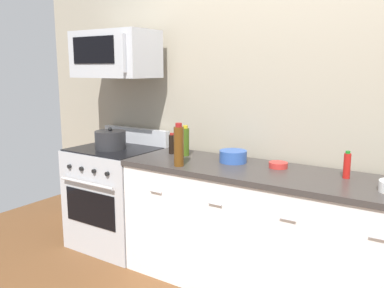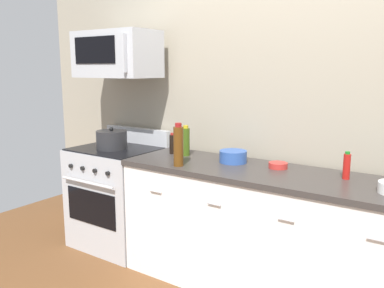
{
  "view_description": "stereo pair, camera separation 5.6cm",
  "coord_description": "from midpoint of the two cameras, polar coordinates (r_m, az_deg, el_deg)",
  "views": [
    {
      "loc": [
        1.05,
        -2.61,
        1.63
      ],
      "look_at": [
        -0.62,
        -0.05,
        1.06
      ],
      "focal_mm": 37.81,
      "sensor_mm": 36.0,
      "label": 1
    },
    {
      "loc": [
        1.1,
        -2.57,
        1.63
      ],
      "look_at": [
        -0.62,
        -0.05,
        1.06
      ],
      "focal_mm": 37.81,
      "sensor_mm": 36.0,
      "label": 2
    }
  ],
  "objects": [
    {
      "name": "back_wall",
      "position": [
        3.2,
        13.56,
        5.29
      ],
      "size": [
        5.32,
        0.1,
        2.7
      ],
      "primitive_type": "cube",
      "color": "#9E937F",
      "rests_on": "ground_plane"
    },
    {
      "name": "counter_unit",
      "position": [
        3.04,
        10.11,
        -12.22
      ],
      "size": [
        2.23,
        0.66,
        0.92
      ],
      "color": "white",
      "rests_on": "ground_plane"
    },
    {
      "name": "range_oven",
      "position": [
        3.83,
        -10.98,
        -7.23
      ],
      "size": [
        0.76,
        0.69,
        1.07
      ],
      "color": "#B7BABF",
      "rests_on": "ground_plane"
    },
    {
      "name": "microwave",
      "position": [
        3.68,
        -11.21,
        12.29
      ],
      "size": [
        0.74,
        0.44,
        0.4
      ],
      "color": "#B7BABF"
    },
    {
      "name": "bottle_soy_sauce_dark",
      "position": [
        3.41,
        -3.31,
        0.02
      ],
      "size": [
        0.05,
        0.05,
        0.18
      ],
      "color": "black",
      "rests_on": "countertop_slab"
    },
    {
      "name": "bottle_hot_sauce_red",
      "position": [
        2.82,
        20.49,
        -2.84
      ],
      "size": [
        0.05,
        0.05,
        0.18
      ],
      "color": "#B21914",
      "rests_on": "countertop_slab"
    },
    {
      "name": "bottle_olive_oil",
      "position": [
        3.32,
        -1.44,
        0.36
      ],
      "size": [
        0.07,
        0.07,
        0.25
      ],
      "color": "#385114",
      "rests_on": "countertop_slab"
    },
    {
      "name": "bottle_wine_amber",
      "position": [
        2.97,
        -2.42,
        -0.25
      ],
      "size": [
        0.07,
        0.07,
        0.32
      ],
      "color": "#59330F",
      "rests_on": "countertop_slab"
    },
    {
      "name": "bowl_blue_mixing",
      "position": [
        3.12,
        5.31,
        -1.7
      ],
      "size": [
        0.21,
        0.21,
        0.09
      ],
      "color": "#2D519E",
      "rests_on": "countertop_slab"
    },
    {
      "name": "bowl_red_small",
      "position": [
        3.0,
        11.55,
        -2.89
      ],
      "size": [
        0.14,
        0.14,
        0.04
      ],
      "color": "#B72D28",
      "rests_on": "countertop_slab"
    },
    {
      "name": "stockpot",
      "position": [
        3.66,
        -11.86,
        0.55
      ],
      "size": [
        0.27,
        0.27,
        0.2
      ],
      "color": "#262628",
      "rests_on": "range_oven"
    }
  ]
}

